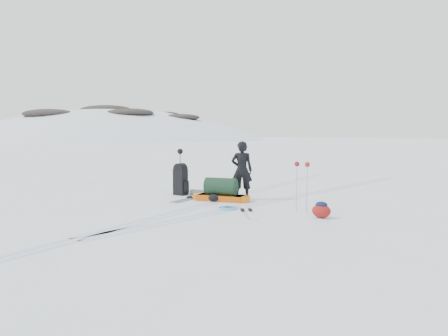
{
  "coord_description": "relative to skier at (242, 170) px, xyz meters",
  "views": [
    {
      "loc": [
        7.05,
        -9.71,
        1.99
      ],
      "look_at": [
        0.23,
        0.07,
        0.95
      ],
      "focal_mm": 35.0,
      "sensor_mm": 36.0,
      "label": 1
    }
  ],
  "objects": [
    {
      "name": "stuff_sack",
      "position": [
        -0.39,
        -0.84,
        -0.73
      ],
      "size": [
        0.41,
        0.36,
        0.21
      ],
      "rotation": [
        0.0,
        0.0,
        0.38
      ],
      "color": "black",
      "rests_on": "ground"
    },
    {
      "name": "expedition_rucksack",
      "position": [
        -1.91,
        -0.37,
        -0.38
      ],
      "size": [
        1.01,
        0.61,
        0.98
      ],
      "rotation": [
        0.0,
        0.0,
        -0.02
      ],
      "color": "black",
      "rests_on": "ground"
    },
    {
      "name": "thermos_pair",
      "position": [
        -2.03,
        -0.16,
        -0.69
      ],
      "size": [
        0.23,
        0.26,
        0.3
      ],
      "rotation": [
        0.0,
        0.0,
        0.11
      ],
      "color": "#5C5E64",
      "rests_on": "ground"
    },
    {
      "name": "rope_coil",
      "position": [
        0.59,
        -1.57,
        -0.81
      ],
      "size": [
        0.58,
        0.58,
        0.06
      ],
      "rotation": [
        0.0,
        0.0,
        -0.19
      ],
      "color": "#61B7EC",
      "rests_on": "ground"
    },
    {
      "name": "ski_poles_black",
      "position": [
        -2.06,
        -0.31,
        0.33
      ],
      "size": [
        0.17,
        0.18,
        1.42
      ],
      "rotation": [
        0.0,
        0.0,
        0.11
      ],
      "color": "black",
      "rests_on": "ground"
    },
    {
      "name": "touring_skis_grey",
      "position": [
        -1.22,
        -0.78,
        -0.82
      ],
      "size": [
        0.38,
        1.79,
        0.07
      ],
      "rotation": [
        0.0,
        0.0,
        1.64
      ],
      "color": "gray",
      "rests_on": "ground"
    },
    {
      "name": "ground",
      "position": [
        -0.33,
        -0.84,
        -0.84
      ],
      "size": [
        200.0,
        200.0,
        0.0
      ],
      "primitive_type": "plane",
      "color": "white",
      "rests_on": "ground"
    },
    {
      "name": "touring_skis_white",
      "position": [
        1.15,
        -1.59,
        -0.82
      ],
      "size": [
        1.48,
        1.6,
        0.07
      ],
      "rotation": [
        0.0,
        0.0,
        -0.84
      ],
      "color": "silver",
      "rests_on": "ground"
    },
    {
      "name": "skier",
      "position": [
        0.0,
        0.0,
        0.0
      ],
      "size": [
        0.73,
        0.65,
        1.67
      ],
      "primitive_type": "imported",
      "rotation": [
        0.0,
        0.0,
        3.65
      ],
      "color": "black",
      "rests_on": "ground"
    },
    {
      "name": "ski_tracks",
      "position": [
        0.29,
        0.04,
        -0.83
      ],
      "size": [
        3.38,
        17.97,
        0.01
      ],
      "color": "silver",
      "rests_on": "ground"
    },
    {
      "name": "small_daypack",
      "position": [
        2.95,
        -1.26,
        -0.66
      ],
      "size": [
        0.52,
        0.44,
        0.37
      ],
      "rotation": [
        0.0,
        0.0,
        -0.31
      ],
      "color": "maroon",
      "rests_on": "ground"
    },
    {
      "name": "ski_poles_silver",
      "position": [
        2.29,
        -0.9,
        0.19
      ],
      "size": [
        0.39,
        0.13,
        1.23
      ],
      "rotation": [
        0.0,
        0.0,
        0.2
      ],
      "color": "#B1B2B8",
      "rests_on": "ground"
    },
    {
      "name": "pulk_sled",
      "position": [
        -0.31,
        -0.59,
        -0.59
      ],
      "size": [
        1.77,
        0.91,
        0.65
      ],
      "rotation": [
        0.0,
        0.0,
        0.26
      ],
      "color": "#C8500B",
      "rests_on": "ground"
    }
  ]
}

